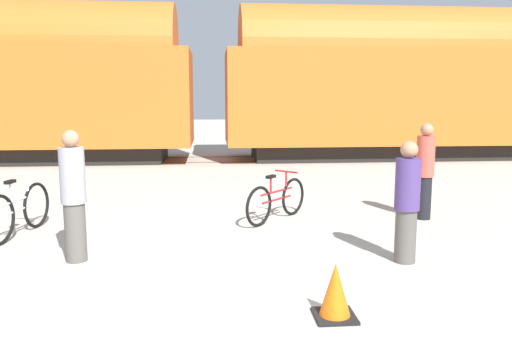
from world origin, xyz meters
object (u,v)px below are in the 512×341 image
(person_in_purple, at_px, (407,202))
(bicycle_maroon, at_px, (277,200))
(person_in_red, at_px, (425,171))
(traffic_cone, at_px, (335,293))
(bicycle_silver, at_px, (19,211))
(person_in_grey, at_px, (73,196))
(freight_train, at_px, (209,81))

(person_in_purple, bearing_deg, bicycle_maroon, 173.25)
(bicycle_maroon, relative_size, person_in_red, 0.77)
(person_in_red, xyz_separation_m, traffic_cone, (-2.50, -3.75, -0.59))
(bicycle_maroon, height_order, bicycle_silver, bicycle_silver)
(bicycle_silver, relative_size, traffic_cone, 3.13)
(bicycle_maroon, distance_m, bicycle_silver, 4.11)
(bicycle_silver, relative_size, person_in_grey, 1.00)
(bicycle_maroon, distance_m, person_in_grey, 3.49)
(bicycle_silver, distance_m, person_in_red, 6.68)
(person_in_grey, relative_size, traffic_cone, 3.12)
(freight_train, distance_m, person_in_red, 9.46)
(freight_train, relative_size, traffic_cone, 90.25)
(person_in_grey, bearing_deg, person_in_red, -22.14)
(person_in_purple, bearing_deg, person_in_grey, -133.08)
(person_in_purple, bearing_deg, bicycle_silver, -144.97)
(person_in_red, bearing_deg, traffic_cone, -73.38)
(person_in_purple, bearing_deg, person_in_red, 114.05)
(bicycle_silver, bearing_deg, bicycle_maroon, 8.40)
(freight_train, relative_size, bicycle_silver, 28.82)
(bicycle_silver, bearing_deg, person_in_red, 4.32)
(person_in_grey, xyz_separation_m, traffic_cone, (2.96, -1.95, -0.61))
(person_in_purple, bearing_deg, freight_train, 155.99)
(freight_train, height_order, person_in_red, freight_train)
(bicycle_maroon, height_order, person_in_purple, person_in_purple)
(freight_train, relative_size, bicycle_maroon, 38.54)
(bicycle_silver, bearing_deg, person_in_purple, -17.43)
(bicycle_maroon, distance_m, traffic_cone, 3.85)
(person_in_grey, bearing_deg, freight_train, 40.31)
(person_in_grey, height_order, person_in_red, person_in_grey)
(bicycle_maroon, height_order, person_in_red, person_in_red)
(freight_train, distance_m, person_in_purple, 11.16)
(person_in_purple, xyz_separation_m, person_in_red, (1.20, 2.21, 0.05))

